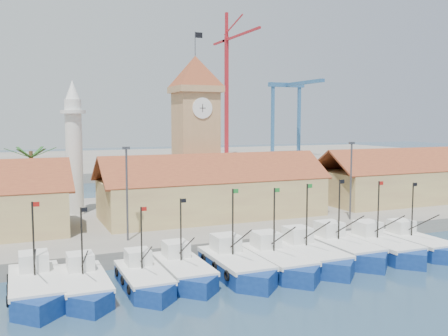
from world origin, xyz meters
name	(u,v)px	position (x,y,z in m)	size (l,w,h in m)	color
ground	(301,276)	(0.00, 0.00, 0.00)	(400.00, 400.00, 0.00)	#1D3B4E
quay	(201,216)	(0.00, 24.00, 0.75)	(140.00, 32.00, 1.50)	gray
terminal	(96,162)	(0.00, 110.00, 1.00)	(240.00, 80.00, 2.00)	gray
boat_0	(36,290)	(-20.72, 2.75, 0.78)	(3.62, 9.91, 7.50)	navy
boat_1	(84,287)	(-17.37, 2.10, 0.72)	(3.34, 9.16, 6.93)	navy
boat_2	(145,281)	(-12.88, 1.91, 0.69)	(3.23, 8.84, 6.69)	navy
boat_3	(184,272)	(-9.40, 2.66, 0.73)	(3.39, 9.29, 7.03)	navy
boat_4	(237,267)	(-4.96, 2.06, 0.80)	(3.71, 10.17, 7.69)	navy
boat_5	(279,263)	(-1.12, 1.83, 0.78)	(3.66, 10.03, 7.59)	navy
boat_6	(312,257)	(2.47, 2.22, 0.80)	(3.73, 10.21, 7.73)	navy
boat_7	(344,250)	(6.55, 2.97, 0.81)	(3.78, 10.36, 7.84)	navy
boat_8	(384,248)	(10.48, 2.13, 0.78)	(3.66, 10.01, 7.58)	navy
boat_9	(418,245)	(14.46, 1.85, 0.75)	(3.50, 9.60, 7.26)	navy
hall_center	(213,196)	(0.00, 20.00, 3.99)	(27.04, 10.13, 7.61)	#CDBA70
hall_right	(418,183)	(32.00, 20.00, 3.99)	(31.20, 10.13, 7.61)	#CDBA70
clock_tower	(196,128)	(0.00, 26.00, 11.96)	(5.80, 5.80, 22.70)	tan
minaret	(74,147)	(-15.00, 28.00, 9.73)	(3.00, 3.00, 16.30)	silver
palm_tree	(32,179)	(-20.00, 26.00, 6.25)	(5.60, 5.03, 8.39)	brown
lamp_posts	(245,183)	(0.50, 12.00, 6.48)	(80.70, 0.25, 9.03)	#3F3F44
crane_red_right	(228,77)	(38.36, 103.72, 25.77)	(1.00, 31.94, 42.93)	#AD1A22
gantry	(291,98)	(62.00, 106.65, 20.04)	(13.00, 22.00, 23.20)	#306294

